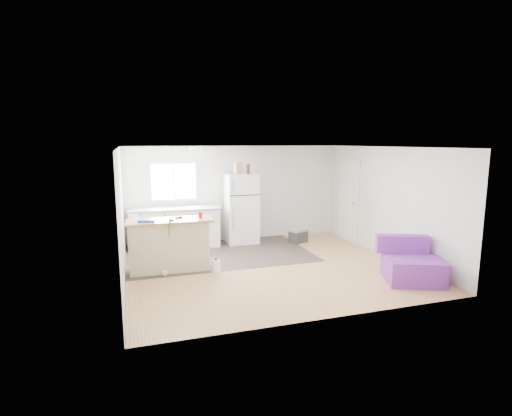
{
  "coord_description": "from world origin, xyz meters",
  "views": [
    {
      "loc": [
        -2.61,
        -7.31,
        2.51
      ],
      "look_at": [
        -0.03,
        0.7,
        1.1
      ],
      "focal_mm": 28.0,
      "sensor_mm": 36.0,
      "label": 1
    }
  ],
  "objects_px": {
    "peninsula": "(169,245)",
    "refrigerator": "(241,209)",
    "kitchen_cabinets": "(175,227)",
    "purple_seat": "(411,265)",
    "mop": "(166,263)",
    "blue_tray": "(147,221)",
    "bottle_right": "(248,169)",
    "cleaner_jug": "(216,266)",
    "cooler": "(298,235)",
    "red_cup": "(200,215)",
    "cardboard_box": "(238,168)",
    "bottle_left": "(248,169)"
  },
  "relations": [
    {
      "from": "peninsula",
      "to": "cooler",
      "type": "bearing_deg",
      "value": 22.5
    },
    {
      "from": "purple_seat",
      "to": "mop",
      "type": "distance_m",
      "value": 4.54
    },
    {
      "from": "peninsula",
      "to": "blue_tray",
      "type": "distance_m",
      "value": 0.66
    },
    {
      "from": "purple_seat",
      "to": "kitchen_cabinets",
      "type": "bearing_deg",
      "value": 158.58
    },
    {
      "from": "peninsula",
      "to": "red_cup",
      "type": "relative_size",
      "value": 13.93
    },
    {
      "from": "blue_tray",
      "to": "bottle_right",
      "type": "bearing_deg",
      "value": 34.09
    },
    {
      "from": "refrigerator",
      "to": "mop",
      "type": "distance_m",
      "value": 2.92
    },
    {
      "from": "cardboard_box",
      "to": "mop",
      "type": "bearing_deg",
      "value": -135.3
    },
    {
      "from": "cooler",
      "to": "cardboard_box",
      "type": "relative_size",
      "value": 1.8
    },
    {
      "from": "cleaner_jug",
      "to": "cooler",
      "type": "bearing_deg",
      "value": 18.77
    },
    {
      "from": "kitchen_cabinets",
      "to": "purple_seat",
      "type": "height_order",
      "value": "kitchen_cabinets"
    },
    {
      "from": "cleaner_jug",
      "to": "cardboard_box",
      "type": "height_order",
      "value": "cardboard_box"
    },
    {
      "from": "cleaner_jug",
      "to": "kitchen_cabinets",
      "type": "bearing_deg",
      "value": 87.53
    },
    {
      "from": "blue_tray",
      "to": "bottle_left",
      "type": "relative_size",
      "value": 1.2
    },
    {
      "from": "purple_seat",
      "to": "refrigerator",
      "type": "bearing_deg",
      "value": 143.52
    },
    {
      "from": "mop",
      "to": "bottle_right",
      "type": "bearing_deg",
      "value": 27.39
    },
    {
      "from": "kitchen_cabinets",
      "to": "bottle_right",
      "type": "relative_size",
      "value": 8.71
    },
    {
      "from": "cleaner_jug",
      "to": "red_cup",
      "type": "height_order",
      "value": "red_cup"
    },
    {
      "from": "mop",
      "to": "blue_tray",
      "type": "xyz_separation_m",
      "value": [
        -0.31,
        0.23,
        0.8
      ]
    },
    {
      "from": "kitchen_cabinets",
      "to": "refrigerator",
      "type": "relative_size",
      "value": 1.26
    },
    {
      "from": "peninsula",
      "to": "purple_seat",
      "type": "distance_m",
      "value": 4.57
    },
    {
      "from": "refrigerator",
      "to": "purple_seat",
      "type": "height_order",
      "value": "refrigerator"
    },
    {
      "from": "red_cup",
      "to": "blue_tray",
      "type": "xyz_separation_m",
      "value": [
        -1.04,
        -0.07,
        -0.04
      ]
    },
    {
      "from": "cooler",
      "to": "purple_seat",
      "type": "bearing_deg",
      "value": -99.04
    },
    {
      "from": "purple_seat",
      "to": "red_cup",
      "type": "distance_m",
      "value": 4.09
    },
    {
      "from": "cleaner_jug",
      "to": "red_cup",
      "type": "bearing_deg",
      "value": 97.91
    },
    {
      "from": "peninsula",
      "to": "refrigerator",
      "type": "relative_size",
      "value": 0.97
    },
    {
      "from": "mop",
      "to": "peninsula",
      "type": "bearing_deg",
      "value": 56.69
    },
    {
      "from": "cooler",
      "to": "red_cup",
      "type": "height_order",
      "value": "red_cup"
    },
    {
      "from": "blue_tray",
      "to": "bottle_left",
      "type": "bearing_deg",
      "value": 33.34
    },
    {
      "from": "blue_tray",
      "to": "bottle_right",
      "type": "xyz_separation_m",
      "value": [
        2.52,
        1.7,
        0.81
      ]
    },
    {
      "from": "kitchen_cabinets",
      "to": "cooler",
      "type": "bearing_deg",
      "value": -5.76
    },
    {
      "from": "cleaner_jug",
      "to": "bottle_right",
      "type": "xyz_separation_m",
      "value": [
        1.28,
        2.1,
        1.71
      ]
    },
    {
      "from": "peninsula",
      "to": "refrigerator",
      "type": "distance_m",
      "value": 2.61
    },
    {
      "from": "kitchen_cabinets",
      "to": "bottle_right",
      "type": "distance_m",
      "value": 2.26
    },
    {
      "from": "red_cup",
      "to": "blue_tray",
      "type": "distance_m",
      "value": 1.04
    },
    {
      "from": "peninsula",
      "to": "mop",
      "type": "bearing_deg",
      "value": -107.75
    },
    {
      "from": "kitchen_cabinets",
      "to": "cleaner_jug",
      "type": "relative_size",
      "value": 7.21
    },
    {
      "from": "purple_seat",
      "to": "cardboard_box",
      "type": "relative_size",
      "value": 4.06
    },
    {
      "from": "cardboard_box",
      "to": "bottle_left",
      "type": "xyz_separation_m",
      "value": [
        0.24,
        -0.06,
        -0.02
      ]
    },
    {
      "from": "refrigerator",
      "to": "red_cup",
      "type": "relative_size",
      "value": 14.34
    },
    {
      "from": "kitchen_cabinets",
      "to": "bottle_right",
      "type": "xyz_separation_m",
      "value": [
        1.8,
        -0.1,
        1.36
      ]
    },
    {
      "from": "cooler",
      "to": "red_cup",
      "type": "bearing_deg",
      "value": -178.76
    },
    {
      "from": "cleaner_jug",
      "to": "blue_tray",
      "type": "xyz_separation_m",
      "value": [
        -1.24,
        0.4,
        0.9
      ]
    },
    {
      "from": "cleaner_jug",
      "to": "blue_tray",
      "type": "height_order",
      "value": "blue_tray"
    },
    {
      "from": "kitchen_cabinets",
      "to": "purple_seat",
      "type": "xyz_separation_m",
      "value": [
        3.82,
        -3.69,
        -0.2
      ]
    },
    {
      "from": "kitchen_cabinets",
      "to": "blue_tray",
      "type": "relative_size",
      "value": 7.25
    },
    {
      "from": "kitchen_cabinets",
      "to": "red_cup",
      "type": "relative_size",
      "value": 18.14
    },
    {
      "from": "bottle_left",
      "to": "kitchen_cabinets",
      "type": "bearing_deg",
      "value": 175.0
    },
    {
      "from": "refrigerator",
      "to": "red_cup",
      "type": "distance_m",
      "value": 2.16
    }
  ]
}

